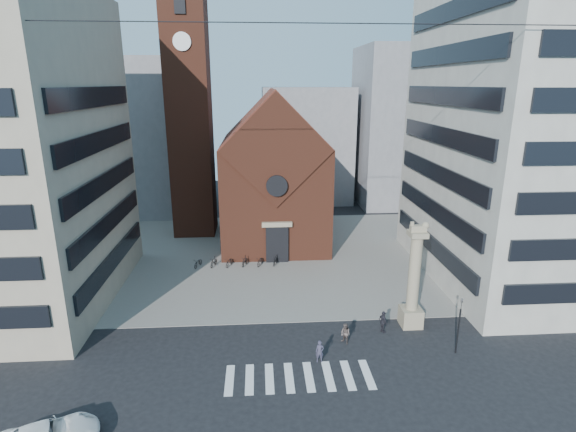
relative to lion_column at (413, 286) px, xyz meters
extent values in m
plane|color=black|center=(-10.01, -3.00, -3.46)|extent=(120.00, 120.00, 0.00)
cube|color=gray|center=(-10.01, 16.00, -3.43)|extent=(46.00, 30.00, 0.05)
cube|color=#5F2C1D|center=(-10.01, 22.00, 2.54)|extent=(12.00, 16.00, 12.00)
cube|color=#5E261D|center=(-10.01, 22.40, 8.54)|extent=(12.00, 15.40, 12.00)
cube|color=#5F2C1D|center=(-10.01, 14.05, 8.54)|extent=(11.76, 0.50, 11.76)
cylinder|color=black|center=(-10.01, 13.60, 5.04)|extent=(2.20, 0.30, 2.20)
cube|color=black|center=(-10.01, 13.85, -1.46)|extent=(2.40, 0.30, 4.00)
cube|color=tan|center=(-10.01, 13.80, 0.84)|extent=(3.20, 0.40, 0.50)
cube|color=#5F2C1D|center=(-20.01, 25.00, 11.54)|extent=(5.00, 5.00, 30.00)
cylinder|color=white|center=(-20.01, 22.40, 19.54)|extent=(2.00, 0.20, 2.00)
cube|color=black|center=(-20.01, 22.40, 23.54)|extent=(1.20, 0.20, 2.40)
cube|color=beige|center=(13.99, 9.00, 12.54)|extent=(18.00, 22.00, 32.00)
cube|color=gray|center=(-30.01, 37.00, 7.54)|extent=(16.00, 14.00, 22.00)
cube|color=gray|center=(-4.01, 42.00, 5.54)|extent=(14.00, 12.00, 18.00)
cube|color=gray|center=(11.99, 39.00, 8.54)|extent=(16.00, 14.00, 24.00)
cube|color=tan|center=(-0.01, 0.00, -2.71)|extent=(1.60, 1.60, 1.50)
cylinder|color=tan|center=(-0.01, 0.00, 1.04)|extent=(0.90, 0.90, 6.00)
cube|color=tan|center=(-0.01, 0.00, 4.24)|extent=(1.30, 1.30, 0.40)
cube|color=tan|center=(-0.01, 0.00, 4.64)|extent=(1.20, 0.50, 0.55)
sphere|color=tan|center=(0.54, 0.00, 4.89)|extent=(0.56, 0.56, 0.56)
cube|color=tan|center=(-0.51, 0.00, 5.04)|extent=(0.25, 0.15, 0.35)
cylinder|color=black|center=(1.99, -4.00, -1.71)|extent=(0.12, 0.12, 3.50)
imported|color=black|center=(1.99, -4.00, 0.44)|extent=(0.13, 0.16, 0.80)
imported|color=#343245|center=(-7.88, -4.38, -2.66)|extent=(0.61, 0.43, 1.60)
imported|color=#5A4C48|center=(-5.68, -2.22, -2.66)|extent=(0.96, 0.98, 1.60)
imported|color=#25232B|center=(-2.48, -0.89, -2.57)|extent=(0.71, 1.12, 1.77)
imported|color=black|center=(-18.35, 13.09, -2.96)|extent=(1.12, 1.81, 0.90)
imported|color=black|center=(-16.73, 13.09, -2.91)|extent=(0.98, 1.72, 1.00)
imported|color=black|center=(-15.10, 13.09, -2.96)|extent=(1.12, 1.81, 0.90)
imported|color=black|center=(-13.48, 13.09, -2.91)|extent=(0.98, 1.72, 1.00)
imported|color=black|center=(-11.86, 13.09, -2.96)|extent=(1.12, 1.81, 0.90)
imported|color=black|center=(-10.23, 13.09, -2.91)|extent=(0.98, 1.72, 1.00)
camera|label=1|loc=(-11.90, -31.18, 15.09)|focal=28.00mm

